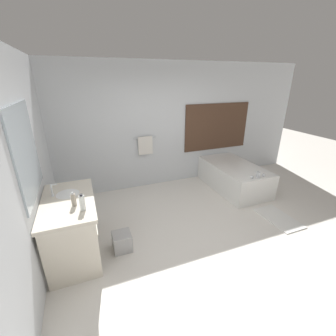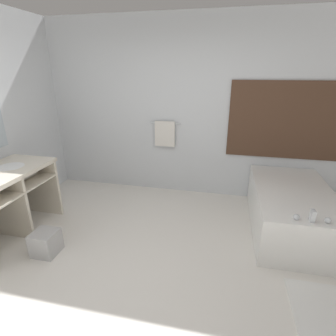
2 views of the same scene
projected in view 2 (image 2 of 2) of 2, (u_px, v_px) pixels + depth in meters
name	position (u px, v px, depth m)	size (l,w,h in m)	color
ground_plane	(144.00, 289.00, 2.47)	(16.00, 16.00, 0.00)	silver
wall_back_with_blinds	(188.00, 111.00, 4.02)	(7.40, 0.13, 2.70)	silver
vanity_counter	(4.00, 191.00, 3.07)	(0.67, 1.23, 0.85)	beige
bathtub	(291.00, 208.00, 3.30)	(0.91, 1.65, 0.67)	white
waste_bin	(46.00, 243.00, 2.91)	(0.26, 0.26, 0.27)	#B2B2B2
bath_mat	(322.00, 318.00, 2.17)	(0.46, 0.79, 0.02)	white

